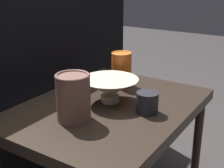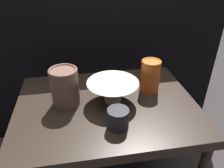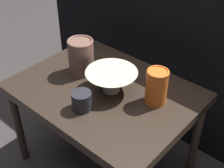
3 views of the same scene
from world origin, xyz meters
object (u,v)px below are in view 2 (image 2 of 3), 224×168
(vase_textured_left, at_px, (65,86))
(cup, at_px, (118,118))
(bowl, at_px, (113,90))
(vase_colorful_right, at_px, (150,75))

(vase_textured_left, bearing_deg, cup, -44.05)
(bowl, distance_m, vase_textured_left, 0.19)
(vase_colorful_right, height_order, cup, vase_colorful_right)
(bowl, xyz_separation_m, vase_colorful_right, (0.18, 0.06, 0.02))
(vase_colorful_right, distance_m, cup, 0.29)
(vase_textured_left, distance_m, vase_colorful_right, 0.37)
(cup, bearing_deg, vase_textured_left, 135.95)
(vase_colorful_right, relative_size, cup, 1.88)
(vase_textured_left, xyz_separation_m, cup, (0.18, -0.17, -0.04))
(vase_colorful_right, xyz_separation_m, cup, (-0.18, -0.22, -0.04))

